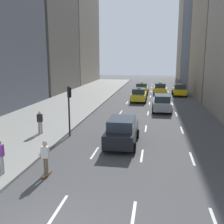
% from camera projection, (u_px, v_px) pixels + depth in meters
% --- Properties ---
extents(sidewalk_left, '(8.00, 66.00, 0.15)m').
position_uv_depth(sidewalk_left, '(77.00, 100.00, 34.98)').
color(sidewalk_left, gray).
rests_on(sidewalk_left, ground).
extents(lane_markings, '(5.72, 56.00, 0.01)m').
position_uv_depth(lane_markings, '(149.00, 108.00, 29.60)').
color(lane_markings, white).
rests_on(lane_markings, ground).
extents(building_row_left, '(6.00, 61.36, 26.42)m').
position_uv_depth(building_row_left, '(27.00, 19.00, 34.88)').
color(building_row_left, slate).
rests_on(building_row_left, ground).
extents(taxi_lead, '(2.02, 4.40, 1.87)m').
position_uv_depth(taxi_lead, '(179.00, 90.00, 38.89)').
color(taxi_lead, yellow).
rests_on(taxi_lead, ground).
extents(taxi_second, '(2.02, 4.40, 1.87)m').
position_uv_depth(taxi_second, '(139.00, 95.00, 33.68)').
color(taxi_second, yellow).
rests_on(taxi_second, ground).
extents(taxi_third, '(2.02, 4.40, 1.87)m').
position_uv_depth(taxi_third, '(160.00, 88.00, 40.71)').
color(taxi_third, yellow).
rests_on(taxi_third, ground).
extents(taxi_fourth, '(2.02, 4.40, 1.87)m').
position_uv_depth(taxi_fourth, '(142.00, 89.00, 40.56)').
color(taxi_fourth, yellow).
rests_on(taxi_fourth, ground).
extents(sedan_black_near, '(2.02, 4.85, 1.75)m').
position_uv_depth(sedan_black_near, '(162.00, 103.00, 27.64)').
color(sedan_black_near, '#9EA0A5').
rests_on(sedan_black_near, ground).
extents(sedan_silver_behind, '(2.02, 4.60, 1.80)m').
position_uv_depth(sedan_silver_behind, '(122.00, 131.00, 16.90)').
color(sedan_silver_behind, black).
rests_on(sedan_silver_behind, ground).
extents(skateboarder, '(0.36, 0.80, 1.75)m').
position_uv_depth(skateboarder, '(45.00, 157.00, 12.37)').
color(skateboarder, brown).
rests_on(skateboarder, ground).
extents(pedestrian_near_curb, '(0.36, 0.22, 1.65)m').
position_uv_depth(pedestrian_near_curb, '(0.00, 155.00, 12.27)').
color(pedestrian_near_curb, gray).
rests_on(pedestrian_near_curb, sidewalk_left).
extents(pedestrian_mid_block, '(0.36, 0.22, 1.65)m').
position_uv_depth(pedestrian_mid_block, '(40.00, 121.00, 18.89)').
color(pedestrian_mid_block, gray).
rests_on(pedestrian_mid_block, sidewalk_left).
extents(traffic_light_pole, '(0.24, 0.42, 3.60)m').
position_uv_depth(traffic_light_pole, '(69.00, 103.00, 18.53)').
color(traffic_light_pole, black).
rests_on(traffic_light_pole, ground).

